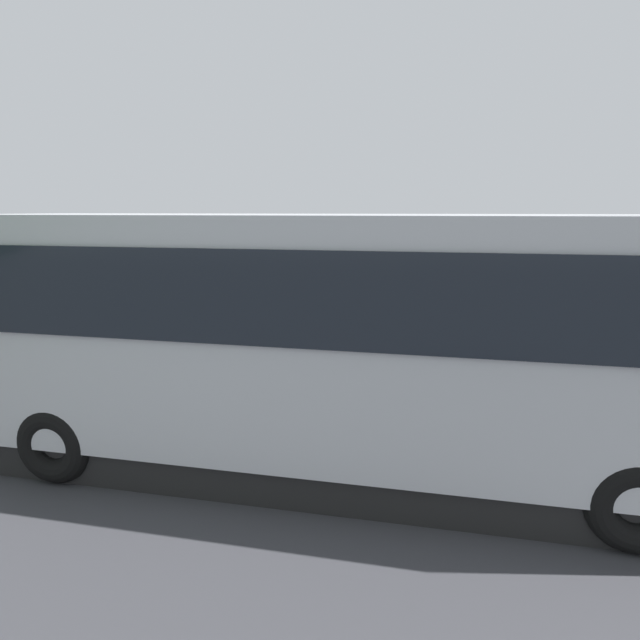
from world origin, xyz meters
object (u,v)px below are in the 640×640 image
(spectator_far_left, at_px, (449,344))
(spectator_centre, at_px, (305,337))
(parked_motorcycle_silver, at_px, (280,376))
(stunt_motorcycle, at_px, (240,307))
(spectator_right, at_px, (239,331))
(spectator_left, at_px, (369,343))
(tour_bus, at_px, (333,346))

(spectator_far_left, xyz_separation_m, spectator_centre, (2.56, 0.11, -0.00))
(parked_motorcycle_silver, bearing_deg, spectator_far_left, -163.60)
(spectator_far_left, xyz_separation_m, parked_motorcycle_silver, (2.79, 0.82, -0.56))
(spectator_centre, bearing_deg, stunt_motorcycle, -49.95)
(spectator_centre, bearing_deg, spectator_right, 2.69)
(spectator_left, bearing_deg, stunt_motorcycle, -41.13)
(spectator_centre, height_order, parked_motorcycle_silver, spectator_centre)
(spectator_left, bearing_deg, spectator_right, -4.13)
(spectator_far_left, relative_size, parked_motorcycle_silver, 0.85)
(spectator_left, relative_size, spectator_right, 0.98)
(spectator_centre, bearing_deg, spectator_far_left, -177.44)
(spectator_far_left, bearing_deg, spectator_centre, 2.56)
(spectator_centre, distance_m, stunt_motorcycle, 4.07)
(tour_bus, relative_size, stunt_motorcycle, 4.82)
(spectator_far_left, height_order, spectator_centre, spectator_centre)
(tour_bus, height_order, parked_motorcycle_silver, tour_bus)
(spectator_centre, relative_size, parked_motorcycle_silver, 0.85)
(spectator_left, relative_size, spectator_centre, 1.01)
(spectator_left, distance_m, parked_motorcycle_silver, 1.64)
(spectator_far_left, height_order, parked_motorcycle_silver, spectator_far_left)
(tour_bus, height_order, spectator_left, tour_bus)
(tour_bus, distance_m, spectator_centre, 3.29)
(tour_bus, height_order, spectator_far_left, tour_bus)
(spectator_far_left, bearing_deg, parked_motorcycle_silver, 16.40)
(spectator_far_left, distance_m, stunt_motorcycle, 5.99)
(tour_bus, bearing_deg, spectator_left, -88.79)
(tour_bus, xyz_separation_m, spectator_centre, (1.28, -2.97, -0.61))
(tour_bus, bearing_deg, spectator_right, -48.78)
(spectator_left, height_order, spectator_right, spectator_right)
(spectator_far_left, relative_size, spectator_left, 0.99)
(spectator_left, bearing_deg, tour_bus, 91.21)
(spectator_right, bearing_deg, spectator_left, 175.87)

